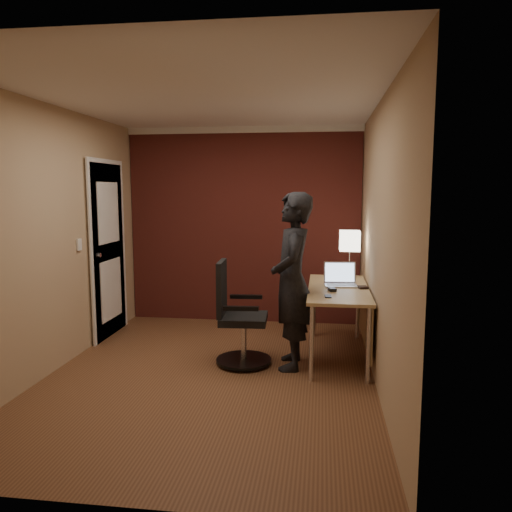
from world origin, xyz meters
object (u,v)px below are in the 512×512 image
person (292,281)px  desk (345,300)px  desk_lamp (350,241)px  laptop (340,279)px  phone (328,296)px  wallet (363,287)px  mouse (332,289)px  office_chair (237,320)px

person → desk: bearing=119.4°
desk_lamp → laptop: 0.53m
phone → wallet: 0.57m
desk → laptop: (-0.05, 0.14, 0.19)m
phone → laptop: bearing=74.7°
mouse → person: bearing=-178.9°
mouse → phone: bearing=-118.0°
office_chair → desk_lamp: bearing=37.7°
mouse → office_chair: (-0.92, -0.15, -0.30)m
desk → mouse: bearing=-126.0°
phone → mouse: bearing=78.3°
laptop → desk: bearing=-70.3°
desk → laptop: laptop is taller
wallet → desk: bearing=175.1°
desk_lamp → person: 1.08m
desk_lamp → phone: bearing=-103.6°
desk → office_chair: size_ratio=1.49×
wallet → desk_lamp: bearing=101.6°
desk → wallet: size_ratio=13.64×
laptop → office_chair: (-1.01, -0.48, -0.35)m
desk → office_chair: bearing=-162.2°
wallet → person: size_ratio=0.06×
desk → phone: phone is taller
mouse → desk: bearing=34.6°
phone → office_chair: office_chair is taller
desk → laptop: size_ratio=4.31×
laptop → office_chair: 1.17m
mouse → wallet: size_ratio=0.91×
desk_lamp → mouse: bearing=-105.5°
laptop → office_chair: office_chair is taller
desk_lamp → wallet: 0.68m
wallet → office_chair: 1.30m
laptop → phone: size_ratio=3.02×
phone → wallet: (0.35, 0.45, 0.01)m
desk → mouse: size_ratio=15.00×
desk_lamp → person: size_ratio=0.32×
office_chair → person: bearing=0.4°
mouse → person: (-0.38, -0.14, 0.10)m
mouse → person: person is taller
phone → wallet: size_ratio=1.05×
laptop → wallet: laptop is taller
laptop → phone: laptop is taller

